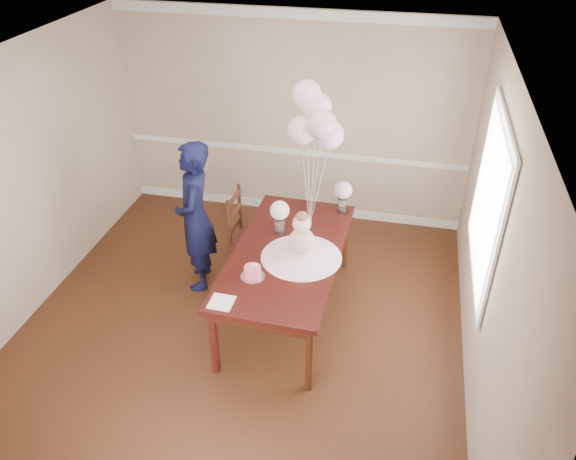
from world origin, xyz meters
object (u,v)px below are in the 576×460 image
(dining_table_top, at_px, (287,254))
(woman, at_px, (195,217))
(dining_chair_seat, at_px, (253,240))
(birthday_cake, at_px, (253,272))

(dining_table_top, distance_m, woman, 1.13)
(dining_table_top, distance_m, dining_chair_seat, 0.85)
(birthday_cake, bearing_deg, woman, 137.85)
(dining_chair_seat, height_order, woman, woman)
(dining_table_top, relative_size, dining_chair_seat, 4.62)
(dining_table_top, height_order, birthday_cake, birthday_cake)
(dining_table_top, height_order, woman, woman)
(birthday_cake, xyz_separation_m, dining_chair_seat, (-0.31, 1.06, -0.39))
(woman, bearing_deg, dining_table_top, 57.88)
(dining_table_top, bearing_deg, dining_chair_seat, 133.25)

